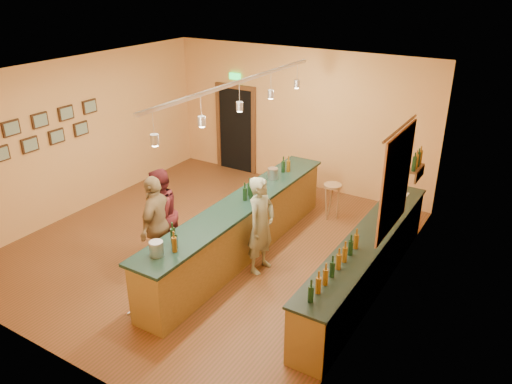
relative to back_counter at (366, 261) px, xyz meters
The scene contains 17 objects.
floor 3.01m from the back_counter, behind, with size 7.00×7.00×0.00m, color brown.
ceiling 4.03m from the back_counter, behind, with size 6.50×7.00×0.02m, color silver.
wall_back 4.59m from the back_counter, 131.80° to the left, with size 6.50×0.02×3.20m, color #E4A055.
wall_front 4.86m from the back_counter, 128.91° to the right, with size 6.50×0.02×3.20m, color #E4A055.
wall_left 6.32m from the back_counter, behind, with size 0.02×7.00×3.20m, color #E4A055.
wall_right 1.16m from the back_counter, 32.52° to the right, with size 0.02×7.00×3.20m, color #E4A055.
doorway 5.75m from the back_counter, 144.79° to the left, with size 1.15×0.09×2.48m.
tapestry 1.41m from the back_counter, 40.29° to the left, with size 0.03×1.40×1.60m, color maroon.
bottle_shelf 2.10m from the back_counter, 83.32° to the left, with size 0.17×0.55×0.54m.
picture_grid 6.42m from the back_counter, behind, with size 0.06×2.20×0.70m, color #382111, non-canonical shape.
back_counter is the anchor object (origin of this frame).
tasting_bar 2.28m from the back_counter, behind, with size 0.74×5.10×1.38m.
pendant_track 3.37m from the back_counter, behind, with size 0.11×4.60×0.50m.
bartender 1.80m from the back_counter, 166.50° to the right, with size 0.62×0.41×1.71m, color gray.
customer_a 3.61m from the back_counter, 164.80° to the right, with size 0.80×0.63×1.65m, color #59191E.
customer_b 3.49m from the back_counter, 158.22° to the right, with size 1.01×0.42×1.72m, color #997A51.
bar_stool 2.50m from the back_counter, 126.03° to the left, with size 0.37×0.37×0.75m.
Camera 1 is at (5.03, -6.55, 4.76)m, focal length 35.00 mm.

